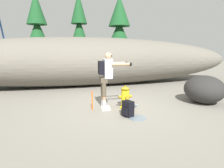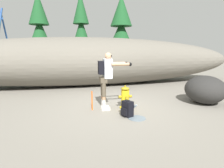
% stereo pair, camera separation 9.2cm
% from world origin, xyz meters
% --- Properties ---
extents(ground_plane, '(56.00, 56.00, 0.04)m').
position_xyz_m(ground_plane, '(0.00, 0.00, -0.02)').
color(ground_plane, slate).
extents(dirt_embankment, '(17.36, 3.20, 2.52)m').
position_xyz_m(dirt_embankment, '(0.00, 4.33, 1.26)').
color(dirt_embankment, '#666056').
rests_on(dirt_embankment, ground_plane).
extents(fire_hydrant, '(0.43, 0.39, 0.74)m').
position_xyz_m(fire_hydrant, '(0.29, -0.15, 0.34)').
color(fire_hydrant, gold).
rests_on(fire_hydrant, ground_plane).
extents(hydrant_water_jet, '(0.48, 1.05, 0.48)m').
position_xyz_m(hydrant_water_jet, '(0.29, -0.81, 0.14)').
color(hydrant_water_jet, silver).
rests_on(hydrant_water_jet, ground_plane).
extents(utility_worker, '(1.00, 0.57, 1.76)m').
position_xyz_m(utility_worker, '(-0.29, -0.11, 1.12)').
color(utility_worker, beige).
rests_on(utility_worker, ground_plane).
extents(spare_backpack, '(0.35, 0.35, 0.47)m').
position_xyz_m(spare_backpack, '(0.10, -0.89, 0.22)').
color(spare_backpack, black).
rests_on(spare_backpack, ground_plane).
extents(boulder_large, '(1.64, 1.73, 0.97)m').
position_xyz_m(boulder_large, '(3.17, -0.33, 0.48)').
color(boulder_large, '#292927').
rests_on(boulder_large, ground_plane).
extents(boulder_mid, '(1.00, 1.00, 0.57)m').
position_xyz_m(boulder_mid, '(3.90, 0.69, 0.29)').
color(boulder_mid, black).
rests_on(boulder_mid, ground_plane).
extents(pine_tree_far_left, '(2.28, 2.28, 6.22)m').
position_xyz_m(pine_tree_far_left, '(-3.06, 10.15, 3.37)').
color(pine_tree_far_left, '#47331E').
rests_on(pine_tree_far_left, ground_plane).
extents(pine_tree_left, '(2.07, 2.07, 6.63)m').
position_xyz_m(pine_tree_left, '(0.21, 10.88, 3.63)').
color(pine_tree_left, '#47331E').
rests_on(pine_tree_left, ground_plane).
extents(pine_tree_center, '(2.86, 2.86, 6.48)m').
position_xyz_m(pine_tree_center, '(3.56, 10.23, 3.47)').
color(pine_tree_center, '#47331E').
rests_on(pine_tree_center, ground_plane).
extents(survey_stake, '(0.04, 0.04, 0.60)m').
position_xyz_m(survey_stake, '(-0.76, -0.07, 0.30)').
color(survey_stake, '#E55914').
rests_on(survey_stake, ground_plane).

